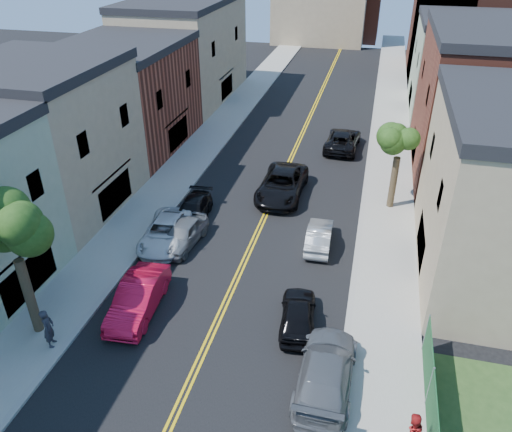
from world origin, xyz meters
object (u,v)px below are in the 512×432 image
Objects in this scene: black_car_left at (192,211)px; pedestrian_left at (48,328)px; red_sedan at (138,298)px; white_pickup at (166,232)px; grey_car_left at (183,234)px; black_suv_lane at (282,184)px; silver_car_right at (319,236)px; dark_car_right_far at (343,140)px; black_car_right at (298,314)px; grey_car_right at (326,371)px.

black_car_left is 12.27m from pedestrian_left.
pedestrian_left is (-2.75, -3.18, 0.31)m from red_sedan.
red_sedan is 0.96× the size of white_pickup.
black_suv_lane is at bearing 64.70° from grey_car_left.
black_suv_lane is (-3.36, 5.65, 0.21)m from silver_car_right.
red_sedan is 24.26m from dark_car_right_far.
grey_car_left is 8.03m from silver_car_right.
black_suv_lane is at bearing 67.48° from red_sedan.
white_pickup is at bearing -171.23° from grey_car_left.
dark_car_right_far is at bearing 67.04° from red_sedan.
black_car_right is (8.85, -5.17, -0.03)m from white_pickup.
red_sedan is at bearing -60.30° from pedestrian_left.
red_sedan is at bearing 42.77° from silver_car_right.
dark_car_right_far reaches higher than black_car_right.
dark_car_right_far is 0.89× the size of black_suv_lane.
grey_car_left is 1.07× the size of black_car_right.
black_suv_lane reaches higher than red_sedan.
grey_car_right is 1.37× the size of black_car_right.
pedestrian_left is at bearing 14.07° from black_car_right.
silver_car_right is at bearing -80.17° from grey_car_right.
black_car_right is 7.00m from silver_car_right.
black_car_left is 0.73× the size of black_suv_lane.
dark_car_right_far is (-1.67, 25.37, -0.03)m from grey_car_right.
dark_car_right_far is (8.25, 14.12, 0.12)m from black_car_left.
pedestrian_left is (-7.20, -16.67, 0.25)m from black_suv_lane.
grey_car_left is 0.77× the size of dark_car_right_far.
white_pickup is at bearing -37.17° from black_car_right.
black_car_right is at bearing 87.16° from silver_car_right.
white_pickup is 0.82× the size of black_suv_lane.
red_sedan is 4.22m from pedestrian_left.
silver_car_right is at bearing 40.83° from red_sedan.
silver_car_right is at bearing -97.36° from black_car_right.
white_pickup is at bearing 96.10° from red_sedan.
grey_car_right is 10.36m from silver_car_right.
red_sedan reaches higher than black_car_right.
grey_car_right is 12.23m from pedestrian_left.
grey_car_right is 25.43m from dark_car_right_far.
black_suv_lane is (-3.33, -9.49, 0.09)m from dark_car_right_far.
pedestrian_left reaches higher than silver_car_right.
black_car_right is at bearing -28.21° from grey_car_left.
grey_car_left is 2.22× the size of pedestrian_left.
pedestrian_left reaches higher than red_sedan.
grey_car_left is at bearing 67.76° from dark_car_right_far.
grey_car_right is 2.85× the size of pedestrian_left.
grey_car_right is at bearing -105.73° from pedestrian_left.
black_suv_lane is at bearing -42.79° from pedestrian_left.
black_car_left is at bearing -9.39° from silver_car_right.
pedestrian_left is at bearing -100.73° from grey_car_left.
black_suv_lane reaches higher than grey_car_right.
pedestrian_left is at bearing -104.40° from black_car_left.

